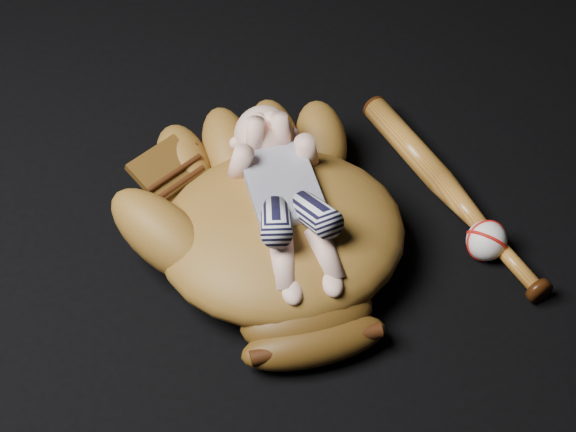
% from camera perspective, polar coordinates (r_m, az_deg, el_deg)
% --- Properties ---
extents(baseball_glove, '(0.59, 0.64, 0.17)m').
position_cam_1_polar(baseball_glove, '(1.34, -0.42, -0.56)').
color(baseball_glove, brown).
rests_on(baseball_glove, ground).
extents(newborn_baby, '(0.25, 0.39, 0.15)m').
position_cam_1_polar(newborn_baby, '(1.31, -0.08, 1.23)').
color(newborn_baby, '#ECB198').
rests_on(newborn_baby, baseball_glove).
extents(baseball_bat, '(0.26, 0.46, 0.05)m').
position_cam_1_polar(baseball_bat, '(1.50, 10.47, 1.52)').
color(baseball_bat, '#9F601E').
rests_on(baseball_bat, ground).
extents(baseball, '(0.07, 0.07, 0.06)m').
position_cam_1_polar(baseball, '(1.43, 12.71, -1.57)').
color(baseball, white).
rests_on(baseball, ground).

